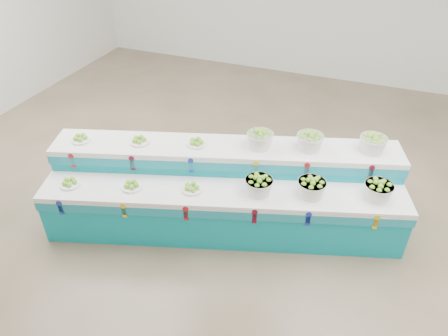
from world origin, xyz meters
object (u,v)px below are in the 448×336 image
at_px(display_stand, 224,191).
at_px(basket_lower_left, 259,185).
at_px(basket_upper_right, 373,143).
at_px(plate_upper_mid, 139,140).

relative_size(display_stand, basket_lower_left, 13.38).
xyz_separation_m(display_stand, basket_upper_right, (1.66, 0.81, 0.63)).
xyz_separation_m(basket_lower_left, plate_upper_mid, (-1.64, 0.07, 0.23)).
bearing_deg(plate_upper_mid, basket_upper_right, 17.38).
bearing_deg(basket_upper_right, display_stand, -153.97).
distance_m(display_stand, basket_upper_right, 1.95).
height_order(basket_lower_left, basket_upper_right, basket_upper_right).
bearing_deg(display_stand, plate_upper_mid, 165.96).
bearing_deg(basket_upper_right, plate_upper_mid, -162.62).
xyz_separation_m(plate_upper_mid, basket_upper_right, (2.81, 0.88, 0.07)).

